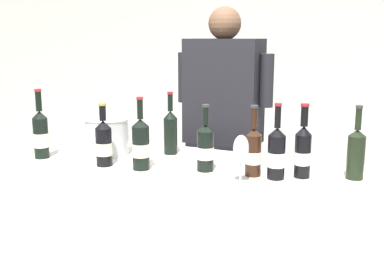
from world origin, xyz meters
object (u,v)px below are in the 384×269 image
wine_bottle_1 (41,134)px  wine_bottle_2 (253,151)px  wine_bottle_4 (170,131)px  wine_glass (241,150)px  person_server (223,151)px  wine_bottle_7 (141,144)px  wine_bottle_0 (356,152)px  ice_bucket (107,136)px  wine_bottle_8 (303,151)px  wine_bottle_5 (104,143)px  wine_bottle_3 (276,153)px  wine_bottle_6 (205,147)px

wine_bottle_1 → wine_bottle_2: wine_bottle_1 is taller
wine_bottle_4 → wine_glass: bearing=-34.2°
person_server → wine_glass: bearing=-65.4°
wine_bottle_7 → wine_bottle_0: bearing=15.0°
ice_bucket → person_server: bearing=58.6°
ice_bucket → wine_bottle_4: bearing=25.6°
wine_bottle_2 → wine_bottle_4: 0.55m
wine_bottle_4 → wine_glass: (0.50, -0.34, 0.02)m
ice_bucket → wine_bottle_2: bearing=-4.5°
wine_bottle_0 → wine_bottle_7: size_ratio=0.95×
wine_bottle_8 → wine_bottle_7: bearing=-166.0°
wine_bottle_5 → wine_glass: wine_bottle_5 is taller
wine_bottle_4 → wine_bottle_0: bearing=-4.4°
wine_bottle_8 → ice_bucket: wine_bottle_8 is taller
wine_bottle_3 → wine_bottle_8: (0.10, 0.07, 0.01)m
wine_bottle_0 → wine_bottle_2: wine_bottle_0 is taller
wine_bottle_6 → wine_glass: (0.21, -0.12, 0.03)m
wine_bottle_0 → wine_bottle_6: wine_bottle_0 is taller
wine_bottle_4 → person_server: (0.11, 0.52, -0.22)m
wine_bottle_0 → wine_glass: (-0.44, -0.27, 0.02)m
wine_bottle_6 → wine_glass: bearing=-29.4°
wine_bottle_0 → wine_bottle_2: (-0.42, -0.14, -0.01)m
wine_bottle_1 → wine_bottle_0: bearing=10.2°
wine_bottle_5 → wine_bottle_6: 0.49m
wine_glass → wine_bottle_0: bearing=31.4°
person_server → wine_bottle_1: bearing=-127.9°
wine_bottle_1 → wine_bottle_7: bearing=2.2°
wine_bottle_1 → wine_glass: 1.06m
wine_bottle_4 → wine_bottle_5: 0.39m
wine_bottle_0 → wine_bottle_6: size_ratio=1.05×
wine_bottle_6 → wine_glass: wine_bottle_6 is taller
wine_glass → ice_bucket: 0.82m
wine_bottle_5 → ice_bucket: size_ratio=1.33×
wine_bottle_6 → wine_bottle_7: size_ratio=0.91×
wine_bottle_1 → wine_bottle_6: bearing=8.1°
person_server → wine_bottle_2: bearing=-60.7°
wine_bottle_5 → wine_bottle_7: 0.20m
wine_bottle_2 → wine_bottle_7: size_ratio=0.93×
wine_bottle_3 → ice_bucket: 0.92m
wine_bottle_6 → wine_bottle_0: bearing=13.0°
wine_bottle_5 → wine_bottle_4: bearing=60.8°
wine_bottle_2 → wine_bottle_0: bearing=17.8°
person_server → wine_bottle_3: bearing=-54.9°
wine_bottle_0 → wine_bottle_7: bearing=-165.0°
wine_glass → wine_bottle_7: bearing=178.0°
wine_bottle_3 → wine_bottle_6: wine_bottle_3 is taller
wine_bottle_3 → wine_bottle_4: (-0.62, 0.21, 0.01)m
wine_bottle_6 → wine_bottle_7: (-0.28, -0.10, 0.01)m
wine_bottle_6 → person_server: bearing=104.0°
wine_glass → person_server: size_ratio=0.12×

